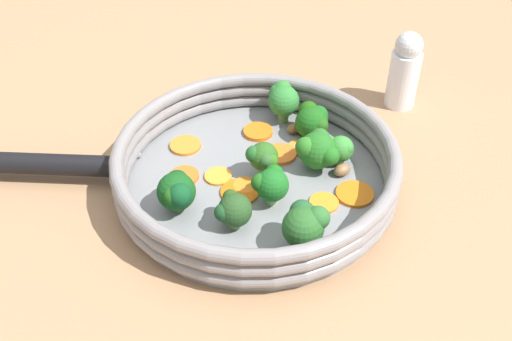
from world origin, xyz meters
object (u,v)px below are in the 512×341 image
carrot_slice_2 (245,186)px  mushroom_piece_0 (295,128)px  carrot_slice_4 (324,203)px  carrot_slice_5 (265,155)px  carrot_slice_7 (281,154)px  carrot_slice_9 (184,176)px  skillet (256,183)px  carrot_slice_0 (240,192)px  broccoli_floret_4 (283,98)px  carrot_slice_8 (258,132)px  broccoli_floret_3 (271,184)px  broccoli_floret_5 (318,151)px  broccoli_floret_6 (263,157)px  carrot_slice_10 (185,145)px  broccoli_floret_2 (313,120)px  carrot_slice_6 (300,148)px  salt_shaker (405,70)px  broccoli_floret_1 (339,147)px  broccoli_floret_7 (233,210)px  carrot_slice_1 (218,176)px  carrot_slice_3 (355,194)px  broccoli_floret_8 (305,223)px  broccoli_floret_0 (177,191)px  mushroom_piece_1 (342,170)px

carrot_slice_2 → mushroom_piece_0: size_ratio=1.39×
carrot_slice_4 → carrot_slice_5: bearing=-159.9°
carrot_slice_7 → carrot_slice_9: 0.13m
skillet → mushroom_piece_0: size_ratio=15.13×
carrot_slice_0 → broccoli_floret_4: 0.16m
carrot_slice_5 → carrot_slice_8: same height
broccoli_floret_3 → broccoli_floret_5: 0.08m
broccoli_floret_5 → broccoli_floret_6: 0.07m
carrot_slice_2 → carrot_slice_10: 0.11m
broccoli_floret_2 → broccoli_floret_6: (0.06, -0.09, 0.00)m
carrot_slice_6 → salt_shaker: salt_shaker is taller
carrot_slice_0 → broccoli_floret_5: (-0.01, 0.10, 0.03)m
broccoli_floret_5 → salt_shaker: 0.21m
broccoli_floret_1 → broccoli_floret_2: bearing=-168.1°
carrot_slice_9 → broccoli_floret_3: size_ratio=0.76×
carrot_slice_8 → broccoli_floret_7: (0.15, -0.08, 0.02)m
broccoli_floret_5 → salt_shaker: bearing=122.9°
broccoli_floret_5 → broccoli_floret_4: bearing=-177.4°
broccoli_floret_3 → broccoli_floret_6: (-0.05, 0.01, 0.00)m
carrot_slice_4 → carrot_slice_10: size_ratio=0.86×
carrot_slice_1 → broccoli_floret_4: size_ratio=0.63×
carrot_slice_7 → broccoli_floret_6: (0.03, -0.03, 0.03)m
carrot_slice_2 → broccoli_floret_4: broccoli_floret_4 is taller
carrot_slice_2 → carrot_slice_10: (-0.10, -0.05, 0.00)m
carrot_slice_3 → carrot_slice_4: (0.00, -0.04, -0.00)m
broccoli_floret_2 → broccoli_floret_8: 0.20m
carrot_slice_1 → carrot_slice_4: bearing=51.9°
broccoli_floret_4 → broccoli_floret_7: size_ratio=1.24×
carrot_slice_4 → broccoli_floret_0: size_ratio=0.61×
broccoli_floret_2 → mushroom_piece_0: broccoli_floret_2 is taller
broccoli_floret_2 → carrot_slice_7: bearing=-63.8°
broccoli_floret_6 → broccoli_floret_7: (0.07, -0.06, -0.01)m
carrot_slice_7 → carrot_slice_10: same height
broccoli_floret_2 → carrot_slice_6: bearing=-49.3°
carrot_slice_4 → carrot_slice_6: bearing=174.8°
salt_shaker → broccoli_floret_6: bearing=-66.4°
carrot_slice_4 → broccoli_floret_4: bearing=176.6°
carrot_slice_8 → broccoli_floret_3: 0.14m
mushroom_piece_1 → broccoli_floret_7: bearing=-74.0°
mushroom_piece_0 → mushroom_piece_1: bearing=14.1°
carrot_slice_10 → broccoli_floret_4: 0.15m
carrot_slice_2 → broccoli_floret_2: broccoli_floret_2 is taller
carrot_slice_5 → carrot_slice_3: bearing=37.5°
broccoli_floret_3 → broccoli_floret_6: same height
mushroom_piece_0 → carrot_slice_6: bearing=-9.4°
carrot_slice_7 → broccoli_floret_8: size_ratio=0.73×
carrot_slice_4 → broccoli_floret_5: broccoli_floret_5 is taller
carrot_slice_5 → mushroom_piece_1: size_ratio=1.93×
carrot_slice_5 → carrot_slice_10: 0.10m
carrot_slice_4 → broccoli_floret_3: 0.07m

